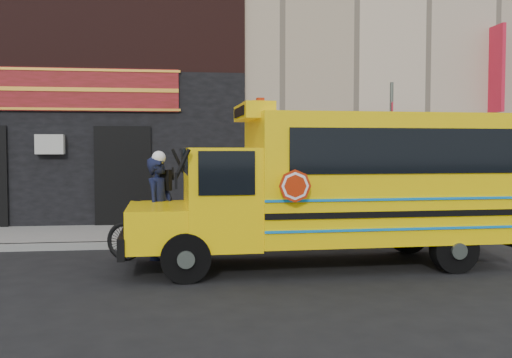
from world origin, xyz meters
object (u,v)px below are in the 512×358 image
object	(u,v)px
school_bus	(339,183)
cyclist	(159,211)
sign_pole	(391,156)
bicycle	(154,232)

from	to	relation	value
school_bus	cyclist	distance (m)	3.41
cyclist	sign_pole	bearing A→B (deg)	-50.23
school_bus	sign_pole	distance (m)	2.77
school_bus	bicycle	size ratio (longest dim) A/B	3.61
school_bus	sign_pole	bearing A→B (deg)	49.61
school_bus	bicycle	world-z (taller)	school_bus
sign_pole	school_bus	bearing A→B (deg)	-130.39
school_bus	sign_pole	xyz separation A→B (m)	(1.77, 2.08, 0.46)
sign_pole	cyclist	size ratio (longest dim) A/B	1.86
sign_pole	bicycle	bearing A→B (deg)	-164.87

